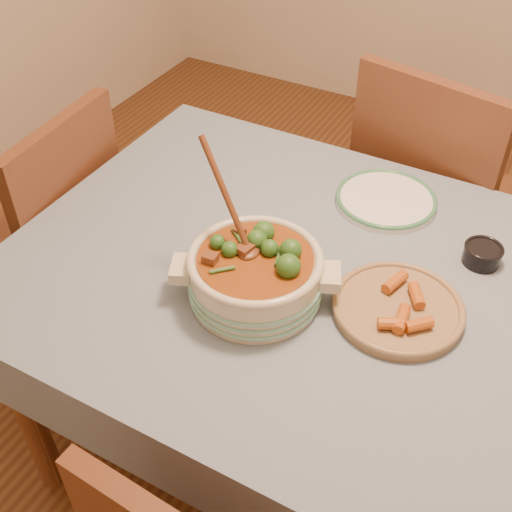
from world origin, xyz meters
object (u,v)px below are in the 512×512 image
at_px(stew_casserole, 255,272).
at_px(chair_far, 431,192).
at_px(white_plate, 386,200).
at_px(condiment_bowl, 483,253).
at_px(dining_table, 357,318).
at_px(chair_left, 51,233).
at_px(fried_plate, 398,306).

relative_size(stew_casserole, chair_far, 0.38).
bearing_deg(white_plate, condiment_bowl, -22.24).
bearing_deg(dining_table, chair_left, 179.57).
height_order(white_plate, chair_left, chair_left).
bearing_deg(stew_casserole, dining_table, 33.19).
distance_m(dining_table, fried_plate, 0.15).
bearing_deg(fried_plate, white_plate, 113.59).
height_order(chair_far, chair_left, chair_far).
xyz_separation_m(dining_table, chair_left, (-0.99, 0.01, -0.13)).
distance_m(fried_plate, chair_far, 0.79).
relative_size(dining_table, stew_casserole, 4.46).
distance_m(condiment_bowl, fried_plate, 0.28).
relative_size(stew_casserole, condiment_bowl, 3.60).
xyz_separation_m(condiment_bowl, chair_far, (-0.24, 0.50, -0.22)).
bearing_deg(chair_left, chair_far, 122.22).
bearing_deg(condiment_bowl, stew_casserole, -139.14).
xyz_separation_m(dining_table, white_plate, (-0.07, 0.34, 0.10)).
relative_size(dining_table, chair_left, 1.80).
distance_m(dining_table, white_plate, 0.36).
xyz_separation_m(stew_casserole, fried_plate, (0.30, 0.10, -0.05)).
distance_m(dining_table, chair_far, 0.73).
xyz_separation_m(fried_plate, chair_far, (-0.12, 0.75, -0.21)).
bearing_deg(chair_far, dining_table, 104.28).
xyz_separation_m(white_plate, condiment_bowl, (0.28, -0.11, 0.01)).
height_order(stew_casserole, chair_far, stew_casserole).
relative_size(condiment_bowl, chair_far, 0.10).
xyz_separation_m(white_plate, chair_far, (0.04, 0.38, -0.20)).
bearing_deg(chair_left, dining_table, 85.29).
height_order(dining_table, stew_casserole, stew_casserole).
bearing_deg(fried_plate, condiment_bowl, 64.98).
bearing_deg(chair_far, condiment_bowl, 127.88).
bearing_deg(white_plate, dining_table, -79.05).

